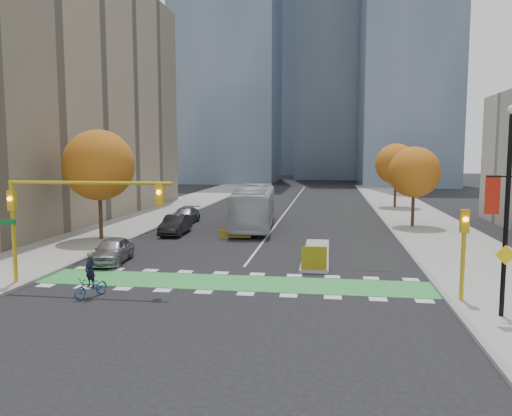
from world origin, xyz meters
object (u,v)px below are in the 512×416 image
(hazard_board, at_px, (314,258))
(traffic_signal_east, at_px, (464,241))
(cyclist, at_px, (91,282))
(bus, at_px, (254,207))
(tree_west, at_px, (99,165))
(banner_lamppost, at_px, (507,202))
(parked_car_a, at_px, (112,250))
(tree_east_far, at_px, (396,164))
(parked_car_c, at_px, (185,215))
(traffic_signal_west, at_px, (61,205))
(parked_car_b, at_px, (175,225))
(tree_east_near, at_px, (414,172))

(hazard_board, distance_m, traffic_signal_east, 8.26)
(cyclist, distance_m, bus, 22.57)
(tree_west, relative_size, banner_lamppost, 0.99)
(traffic_signal_east, bearing_deg, parked_car_a, 163.39)
(tree_west, height_order, tree_east_far, tree_west)
(banner_lamppost, bearing_deg, tree_west, 148.32)
(tree_west, bearing_deg, tree_east_far, 46.70)
(cyclist, relative_size, parked_car_c, 0.42)
(traffic_signal_west, height_order, bus, traffic_signal_west)
(traffic_signal_west, height_order, parked_car_b, traffic_signal_west)
(cyclist, height_order, parked_car_b, cyclist)
(tree_east_far, relative_size, bus, 0.58)
(parked_car_a, relative_size, parked_car_b, 0.94)
(tree_west, bearing_deg, parked_car_c, 71.04)
(cyclist, bearing_deg, tree_east_near, 76.59)
(banner_lamppost, distance_m, parked_car_a, 21.22)
(traffic_signal_east, bearing_deg, hazard_board, 144.08)
(banner_lamppost, xyz_separation_m, parked_car_a, (-19.47, 7.50, -3.86))
(parked_car_b, bearing_deg, traffic_signal_west, -93.88)
(tree_east_far, distance_m, bus, 23.02)
(bus, bearing_deg, banner_lamppost, -64.24)
(tree_west, height_order, traffic_signal_west, tree_west)
(tree_east_far, relative_size, traffic_signal_east, 1.87)
(hazard_board, relative_size, bus, 0.11)
(traffic_signal_east, height_order, bus, traffic_signal_east)
(traffic_signal_east, height_order, parked_car_c, traffic_signal_east)
(tree_east_far, bearing_deg, traffic_signal_east, -92.97)
(cyclist, distance_m, parked_car_b, 17.65)
(parked_car_a, bearing_deg, cyclist, -79.58)
(parked_car_b, bearing_deg, tree_east_near, 16.06)
(tree_west, relative_size, cyclist, 3.93)
(tree_west, xyz_separation_m, parked_car_a, (4.03, -7.00, -4.87))
(hazard_board, bearing_deg, tree_east_far, 75.88)
(tree_east_far, xyz_separation_m, traffic_signal_east, (-2.00, -38.51, -2.51))
(traffic_signal_east, bearing_deg, tree_east_far, 87.03)
(traffic_signal_west, bearing_deg, tree_west, 108.02)
(traffic_signal_west, xyz_separation_m, parked_car_b, (0.51, 16.16, -3.26))
(tree_west, xyz_separation_m, traffic_signal_east, (22.50, -12.51, -2.88))
(tree_east_far, bearing_deg, hazard_board, -104.12)
(banner_lamppost, bearing_deg, traffic_signal_east, 116.61)
(tree_west, bearing_deg, parked_car_b, 38.50)
(tree_east_far, relative_size, traffic_signal_west, 0.90)
(banner_lamppost, relative_size, parked_car_a, 1.88)
(traffic_signal_east, height_order, banner_lamppost, banner_lamppost)
(cyclist, bearing_deg, traffic_signal_east, 28.27)
(tree_east_near, xyz_separation_m, cyclist, (-17.83, -23.93, -4.17))
(traffic_signal_west, height_order, parked_car_a, traffic_signal_west)
(tree_east_near, bearing_deg, traffic_signal_west, -131.52)
(banner_lamppost, relative_size, parked_car_b, 1.76)
(tree_east_far, xyz_separation_m, traffic_signal_west, (-20.43, -38.51, -1.21))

